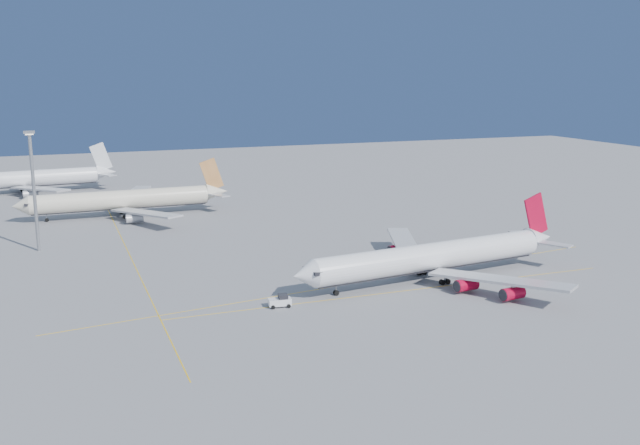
{
  "coord_description": "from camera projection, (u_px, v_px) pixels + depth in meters",
  "views": [
    {
      "loc": [
        -55.42,
        -128.56,
        40.49
      ],
      "look_at": [
        1.02,
        19.0,
        7.0
      ],
      "focal_mm": 40.0,
      "sensor_mm": 36.0,
      "label": 1
    }
  ],
  "objects": [
    {
      "name": "light_mast",
      "position": [
        33.0,
        181.0,
        161.16
      ],
      "size": [
        2.38,
        2.38,
        27.56
      ],
      "color": "gray",
      "rests_on": "ground"
    },
    {
      "name": "airliner_third",
      "position": [
        25.0,
        179.0,
        240.99
      ],
      "size": [
        60.85,
        55.84,
        16.32
      ],
      "rotation": [
        0.0,
        0.0,
        0.1
      ],
      "color": "white",
      "rests_on": "ground"
    },
    {
      "name": "pushback_tug",
      "position": [
        280.0,
        301.0,
        125.12
      ],
      "size": [
        4.17,
        2.81,
        2.23
      ],
      "rotation": [
        0.0,
        0.0,
        -0.12
      ],
      "color": "white",
      "rests_on": "ground"
    },
    {
      "name": "airliner_virgin",
      "position": [
        435.0,
        257.0,
        141.03
      ],
      "size": [
        62.41,
        55.68,
        15.4
      ],
      "rotation": [
        0.0,
        0.0,
        0.12
      ],
      "color": "white",
      "rests_on": "ground"
    },
    {
      "name": "airliner_etihad",
      "position": [
        126.0,
        200.0,
        203.08
      ],
      "size": [
        59.95,
        55.49,
        15.67
      ],
      "rotation": [
        0.0,
        0.0,
        0.02
      ],
      "color": "beige",
      "rests_on": "ground"
    },
    {
      "name": "ground",
      "position": [
        349.0,
        274.0,
        145.23
      ],
      "size": [
        500.0,
        500.0,
        0.0
      ],
      "primitive_type": "plane",
      "color": "slate",
      "rests_on": "ground"
    },
    {
      "name": "taxiway_lines",
      "position": [
        270.0,
        273.0,
        145.89
      ],
      "size": [
        118.86,
        140.0,
        0.02
      ],
      "color": "#EEB30D",
      "rests_on": "ground"
    }
  ]
}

